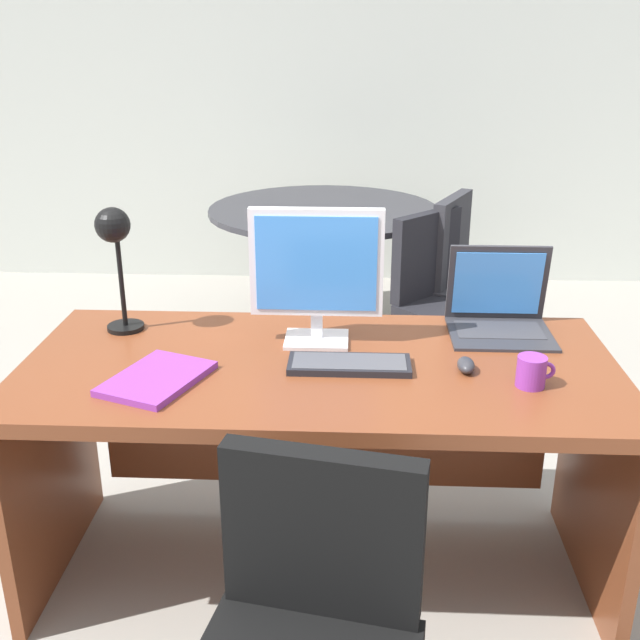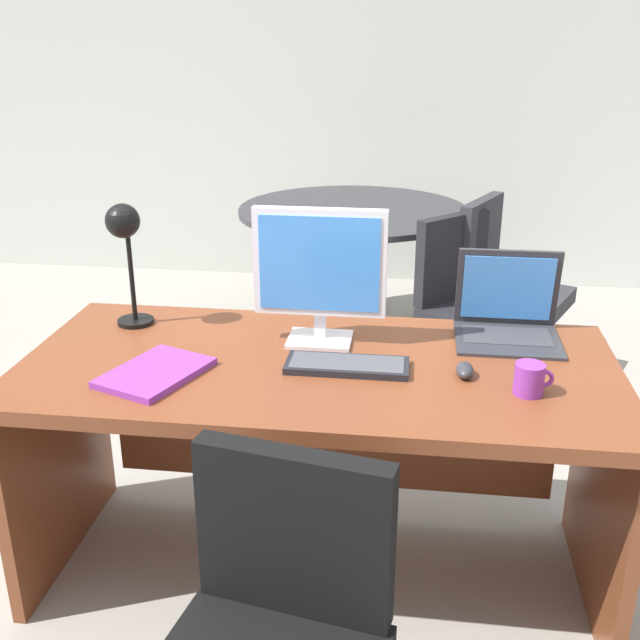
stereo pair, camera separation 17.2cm
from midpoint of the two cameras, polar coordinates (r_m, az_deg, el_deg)
ground at (r=3.92m, az=-0.24°, el=-4.24°), size 12.00×12.00×0.00m
back_wall at (r=5.25m, az=0.74°, el=18.12°), size 10.00×0.10×2.80m
desk at (r=2.37m, az=-2.08°, el=-7.19°), size 1.77×0.82×0.76m
monitor at (r=2.31m, az=-2.40°, el=3.88°), size 0.41×0.16×0.43m
laptop at (r=2.52m, az=11.45°, el=1.13°), size 0.33×0.28×0.27m
keyboard at (r=2.20m, az=-0.00°, el=-3.40°), size 0.36×0.14×0.02m
mouse at (r=2.20m, az=8.79°, el=-3.43°), size 0.05×0.09×0.04m
desk_lamp at (r=2.48m, az=-17.18°, el=5.63°), size 0.12×0.15×0.41m
book at (r=2.19m, az=-14.44°, el=-4.34°), size 0.31×0.36×0.02m
coffee_mug at (r=2.14m, az=13.52°, el=-3.85°), size 0.11×0.08×0.09m
meeting_table at (r=4.21m, az=-0.91°, el=6.02°), size 1.25×1.25×0.77m
meeting_chair_near at (r=3.94m, az=10.57°, el=1.33°), size 0.62×0.61×0.90m
meeting_chair_far at (r=3.69m, az=8.39°, el=-0.17°), size 0.66×0.66×0.86m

